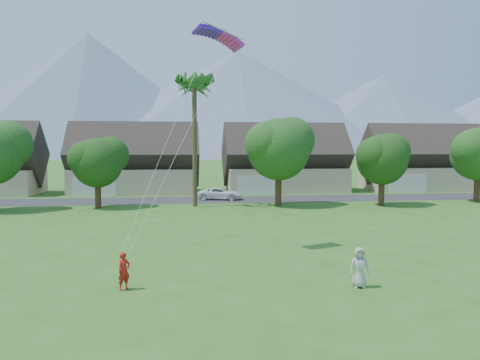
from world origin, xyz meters
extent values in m
plane|color=#2D6019|center=(0.00, 0.00, 0.00)|extent=(500.00, 500.00, 0.00)
cube|color=#2D2D30|center=(0.00, 34.00, 0.01)|extent=(90.00, 7.00, 0.01)
imported|color=red|center=(-5.58, 2.51, 0.75)|extent=(0.65, 0.64, 1.51)
imported|color=#AFB0AC|center=(3.79, 1.65, 0.82)|extent=(0.85, 0.60, 1.64)
imported|color=white|center=(0.86, 34.00, 0.65)|extent=(5.08, 3.19, 1.31)
cone|color=slate|center=(-55.00, 260.00, 35.00)|extent=(190.00, 190.00, 70.00)
cone|color=slate|center=(30.00, 260.00, 31.00)|extent=(240.00, 240.00, 62.00)
cone|color=slate|center=(120.00, 260.00, 25.00)|extent=(200.00, 200.00, 50.00)
cube|color=beige|center=(-9.00, 43.00, 1.50)|extent=(15.00, 8.00, 3.00)
cube|color=#382D28|center=(-9.00, 43.00, 4.79)|extent=(15.75, 8.15, 8.15)
cube|color=silver|center=(-13.20, 38.94, 1.10)|extent=(4.80, 0.12, 2.20)
cube|color=beige|center=(10.00, 43.00, 1.50)|extent=(15.00, 8.00, 3.00)
cube|color=#382D28|center=(10.00, 43.00, 4.79)|extent=(15.75, 8.15, 8.15)
cube|color=silver|center=(5.80, 38.94, 1.10)|extent=(4.80, 0.12, 2.20)
cube|color=beige|center=(29.00, 43.00, 1.50)|extent=(15.00, 8.00, 3.00)
cube|color=#382D28|center=(29.00, 43.00, 4.79)|extent=(15.75, 8.15, 8.15)
cube|color=silver|center=(24.80, 38.94, 1.10)|extent=(4.80, 0.12, 2.20)
cylinder|color=#47301C|center=(-11.00, 28.50, 1.09)|extent=(0.56, 0.56, 2.18)
sphere|color=#214916|center=(-11.00, 28.50, 4.22)|extent=(4.62, 4.62, 4.62)
cylinder|color=#47301C|center=(6.00, 28.00, 1.41)|extent=(0.62, 0.62, 2.82)
sphere|color=#214916|center=(6.00, 28.00, 5.46)|extent=(5.98, 5.98, 5.98)
cylinder|color=#47301C|center=(16.00, 27.00, 1.15)|extent=(0.58, 0.58, 2.30)
sphere|color=#214916|center=(16.00, 27.00, 4.46)|extent=(4.90, 4.90, 4.90)
cylinder|color=#47301C|center=(27.00, 28.50, 1.28)|extent=(0.60, 0.60, 2.56)
sphere|color=#214916|center=(27.00, 28.50, 4.96)|extent=(5.44, 5.44, 5.44)
cylinder|color=#4C3D26|center=(-2.00, 28.50, 6.00)|extent=(0.44, 0.44, 12.00)
sphere|color=#286021|center=(-2.00, 28.50, 12.30)|extent=(3.00, 3.00, 3.00)
cube|color=#531BCC|center=(-1.88, 9.39, 11.68)|extent=(1.60, 1.38, 0.50)
cube|color=#DA28A9|center=(-0.54, 9.39, 11.68)|extent=(1.60, 1.38, 0.50)
camera|label=1|loc=(-3.29, -16.10, 5.64)|focal=35.00mm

